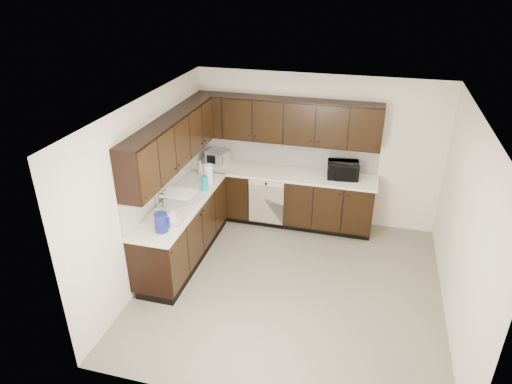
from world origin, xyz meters
TOP-DOWN VIEW (x-y plane):
  - floor at (0.00, 0.00)m, footprint 4.00×4.00m
  - ceiling at (0.00, 0.00)m, footprint 4.00×4.00m
  - wall_back at (0.00, 2.00)m, footprint 4.00×0.02m
  - wall_left at (-2.00, 0.00)m, footprint 0.02×4.00m
  - wall_right at (2.00, 0.00)m, footprint 0.02×4.00m
  - wall_front at (0.00, -2.00)m, footprint 4.00×0.02m
  - lower_cabinets at (-1.01, 1.11)m, footprint 3.00×2.80m
  - countertop at (-1.01, 1.11)m, footprint 3.03×2.83m
  - backsplash at (-1.22, 1.32)m, footprint 3.00×2.80m
  - upper_cabinets at (-1.10, 1.20)m, footprint 3.00×2.80m
  - dishwasher at (-0.70, 1.41)m, footprint 0.58×0.04m
  - sink at (-1.68, -0.01)m, footprint 0.54×0.82m
  - microwave at (0.47, 1.72)m, footprint 0.52×0.39m
  - soap_bottle_a at (-1.56, -0.27)m, footprint 0.12×0.12m
  - soap_bottle_b at (-1.76, 1.27)m, footprint 0.09×0.09m
  - toaster_oven at (-1.65, 1.78)m, footprint 0.42×0.37m
  - storage_bin at (-1.68, 0.23)m, footprint 0.52×0.46m
  - blue_pitcher at (-1.60, -0.51)m, footprint 0.19×0.19m
  - teal_tumbler at (-1.49, 0.75)m, footprint 0.11×0.11m
  - paper_towel_roll at (-1.52, 1.00)m, footprint 0.16×0.16m

SIDE VIEW (x-z plane):
  - floor at x=0.00m, z-range 0.00..0.00m
  - lower_cabinets at x=-1.01m, z-range -0.04..0.86m
  - dishwasher at x=-0.70m, z-range 0.16..0.94m
  - sink at x=-1.68m, z-range 0.67..1.09m
  - countertop at x=-1.01m, z-range 0.90..0.94m
  - storage_bin at x=-1.68m, z-range 0.94..1.11m
  - soap_bottle_a at x=-1.56m, z-range 0.94..1.15m
  - toaster_oven at x=-1.65m, z-range 0.94..1.16m
  - teal_tumbler at x=-1.49m, z-range 0.94..1.16m
  - soap_bottle_b at x=-1.76m, z-range 0.94..1.17m
  - blue_pitcher at x=-1.60m, z-range 0.94..1.19m
  - microwave at x=0.47m, z-range 0.94..1.21m
  - paper_towel_roll at x=-1.52m, z-range 0.94..1.24m
  - backsplash at x=-1.22m, z-range 0.94..1.42m
  - wall_back at x=0.00m, z-range 0.00..2.50m
  - wall_left at x=-2.00m, z-range 0.00..2.50m
  - wall_right at x=2.00m, z-range 0.00..2.50m
  - wall_front at x=0.00m, z-range 0.00..2.50m
  - upper_cabinets at x=-1.10m, z-range 1.42..2.12m
  - ceiling at x=0.00m, z-range 2.50..2.50m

